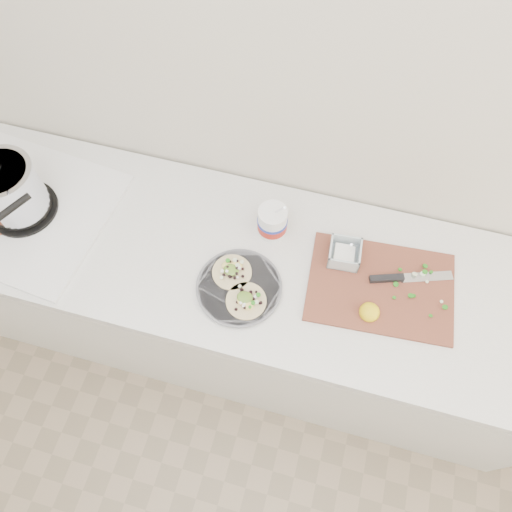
% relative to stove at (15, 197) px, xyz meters
% --- Properties ---
extents(counter, '(2.44, 0.66, 0.90)m').
position_rel_stove_xyz_m(counter, '(0.77, 0.04, -0.54)').
color(counter, silver).
rests_on(counter, ground).
extents(stove, '(0.63, 0.60, 0.28)m').
position_rel_stove_xyz_m(stove, '(0.00, 0.00, 0.00)').
color(stove, silver).
rests_on(stove, counter).
extents(taco_plate, '(0.28, 0.28, 0.04)m').
position_rel_stove_xyz_m(taco_plate, '(0.81, -0.09, -0.07)').
color(taco_plate, slate).
rests_on(taco_plate, counter).
extents(tub, '(0.10, 0.10, 0.23)m').
position_rel_stove_xyz_m(tub, '(0.86, 0.15, -0.02)').
color(tub, white).
rests_on(tub, counter).
extents(cutboard, '(0.49, 0.36, 0.07)m').
position_rel_stove_xyz_m(cutboard, '(1.25, 0.05, -0.07)').
color(cutboard, brown).
rests_on(cutboard, counter).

